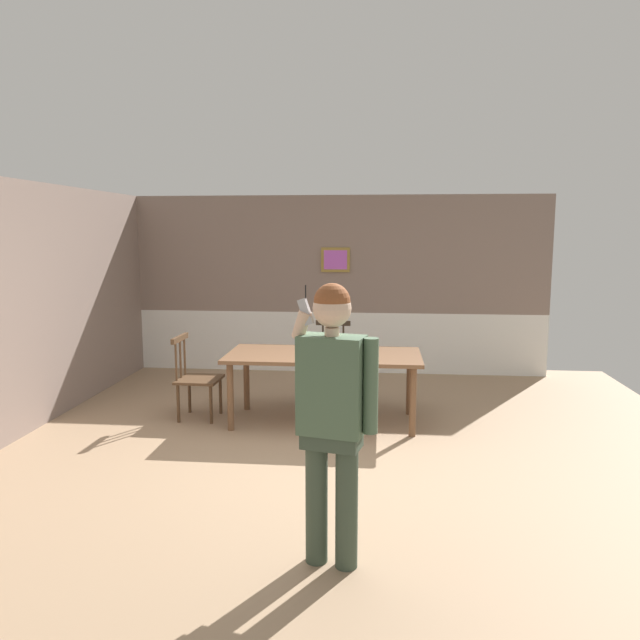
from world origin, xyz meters
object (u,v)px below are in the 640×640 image
(chair_near_window, at_px, (331,363))
(person_figure, at_px, (333,405))
(dining_table, at_px, (324,361))
(chair_by_doorway, at_px, (196,378))

(chair_near_window, distance_m, person_figure, 3.79)
(dining_table, height_order, chair_by_doorway, chair_by_doorway)
(chair_by_doorway, relative_size, person_figure, 0.53)
(chair_near_window, height_order, person_figure, person_figure)
(chair_near_window, bearing_deg, dining_table, 95.08)
(person_figure, bearing_deg, chair_by_doorway, -45.40)
(chair_by_doorway, distance_m, person_figure, 3.41)
(dining_table, bearing_deg, chair_by_doorway, 179.78)
(person_figure, bearing_deg, dining_table, -70.51)
(dining_table, xyz_separation_m, chair_near_window, (0.01, 0.87, -0.21))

